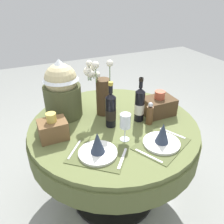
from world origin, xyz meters
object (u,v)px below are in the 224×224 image
at_px(pepper_mill, 150,114).
at_px(woven_basket_side_left, 53,129).
at_px(dining_table, 114,138).
at_px(place_setting_left, 98,148).
at_px(wine_bottle_centre, 111,110).
at_px(wine_glass_left, 125,122).
at_px(place_setting_right, 162,138).
at_px(woven_basket_side_right, 159,105).
at_px(flower_vase, 101,91).
at_px(gift_tub_back_left, 62,87).
at_px(wine_bottle_left, 140,104).

relative_size(pepper_mill, woven_basket_side_left, 0.93).
relative_size(dining_table, place_setting_left, 2.97).
height_order(wine_bottle_centre, wine_glass_left, wine_bottle_centre).
xyz_separation_m(place_setting_left, place_setting_right, (0.41, -0.08, 0.00)).
bearing_deg(pepper_mill, woven_basket_side_left, 171.24).
height_order(place_setting_left, place_setting_right, same).
height_order(dining_table, wine_bottle_centre, wine_bottle_centre).
bearing_deg(place_setting_right, woven_basket_side_right, 59.59).
distance_m(place_setting_left, wine_glass_left, 0.25).
height_order(place_setting_right, wine_bottle_centre, wine_bottle_centre).
distance_m(wine_glass_left, pepper_mill, 0.28).
relative_size(dining_table, flower_vase, 2.79).
xyz_separation_m(place_setting_left, woven_basket_side_left, (-0.21, 0.28, 0.02)).
height_order(wine_bottle_centre, woven_basket_side_right, wine_bottle_centre).
bearing_deg(wine_bottle_centre, place_setting_right, -58.22).
relative_size(flower_vase, woven_basket_side_left, 2.41).
distance_m(dining_table, place_setting_right, 0.44).
distance_m(place_setting_right, flower_vase, 0.59).
height_order(place_setting_left, pepper_mill, pepper_mill).
relative_size(place_setting_left, woven_basket_side_right, 1.81).
xyz_separation_m(wine_bottle_centre, gift_tub_back_left, (-0.27, 0.29, 0.11)).
bearing_deg(woven_basket_side_left, woven_basket_side_right, -0.69).
relative_size(dining_table, pepper_mill, 7.24).
height_order(wine_bottle_left, gift_tub_back_left, gift_tub_back_left).
xyz_separation_m(place_setting_right, flower_vase, (-0.21, 0.53, 0.15)).
bearing_deg(place_setting_right, woven_basket_side_left, 150.25).
height_order(pepper_mill, gift_tub_back_left, gift_tub_back_left).
height_order(dining_table, wine_bottle_left, wine_bottle_left).
bearing_deg(woven_basket_side_right, woven_basket_side_left, 179.31).
height_order(woven_basket_side_left, woven_basket_side_right, woven_basket_side_right).
distance_m(place_setting_right, gift_tub_back_left, 0.82).
relative_size(place_setting_right, wine_bottle_left, 1.23).
distance_m(wine_bottle_centre, wine_glass_left, 0.20).
bearing_deg(pepper_mill, wine_bottle_left, 121.48).
bearing_deg(place_setting_right, wine_bottle_left, 87.23).
height_order(wine_glass_left, pepper_mill, wine_glass_left).
relative_size(place_setting_left, woven_basket_side_left, 2.26).
xyz_separation_m(place_setting_left, pepper_mill, (0.47, 0.18, 0.03)).
relative_size(place_setting_right, flower_vase, 0.92).
bearing_deg(dining_table, flower_vase, 99.48).
bearing_deg(gift_tub_back_left, pepper_mill, -35.25).
bearing_deg(place_setting_right, wine_glass_left, 143.19).
distance_m(wine_bottle_centre, woven_basket_side_right, 0.42).
height_order(flower_vase, wine_bottle_left, flower_vase).
bearing_deg(woven_basket_side_right, gift_tub_back_left, 157.17).
bearing_deg(pepper_mill, flower_vase, 133.75).
relative_size(dining_table, gift_tub_back_left, 2.81).
distance_m(flower_vase, woven_basket_side_left, 0.47).
xyz_separation_m(wine_glass_left, pepper_mill, (0.26, 0.11, -0.06)).
xyz_separation_m(gift_tub_back_left, woven_basket_side_right, (0.68, -0.29, -0.17)).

